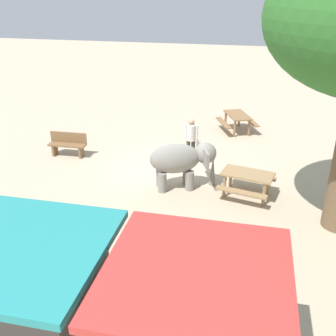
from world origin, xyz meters
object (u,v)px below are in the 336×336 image
Objects in this scene: person_handler at (191,137)px; wooden_bench at (68,144)px; picnic_table_far at (247,179)px; elephant at (182,160)px; picnic_table_near at (237,119)px; market_stall_teal at (33,316)px.

wooden_bench is at bearing -80.33° from person_handler.
picnic_table_far is at bearing 47.43° from person_handler.
picnic_table_far is (-2.03, 0.17, -0.35)m from elephant.
picnic_table_near is (-1.39, -5.58, -0.35)m from elephant.
elephant reaches higher than picnic_table_near.
person_handler reaches higher than picnic_table_far.
wooden_bench is 0.79× the size of picnic_table_far.
wooden_bench is 7.20m from picnic_table_near.
picnic_table_near is (-6.00, -3.98, 0.12)m from wooden_bench.
picnic_table_far is 0.71× the size of market_stall_teal.
market_stall_teal is at bearing -2.69° from person_handler.
wooden_bench is at bearing 177.96° from picnic_table_far.
market_stall_teal reaches higher than picnic_table_near.
person_handler reaches higher than wooden_bench.
elephant is 1.08× the size of picnic_table_near.
person_handler is at bearing 146.18° from picnic_table_far.
picnic_table_near is 12.79m from market_stall_teal.
person_handler is at bearing 70.41° from elephant.
picnic_table_far is at bearing -114.99° from market_stall_teal.
person_handler is 0.64× the size of market_stall_teal.
elephant is 2.07m from picnic_table_far.
picnic_table_near is 5.78m from picnic_table_far.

